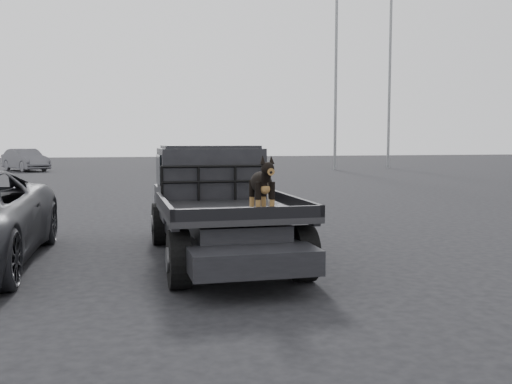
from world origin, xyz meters
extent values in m
plane|color=black|center=(0.00, 0.00, 0.00)|extent=(120.00, 120.00, 0.00)
imported|color=#4E4E54|center=(-6.69, 30.47, 0.69)|extent=(3.37, 4.34, 1.38)
imported|color=#4B4B51|center=(3.85, 29.41, 0.76)|extent=(3.31, 5.60, 1.52)
cylinder|color=slate|center=(12.43, 27.12, 7.17)|extent=(0.18, 0.18, 14.34)
cylinder|color=slate|center=(16.85, 28.50, 6.88)|extent=(0.18, 0.18, 13.76)
camera|label=1|loc=(-1.20, -7.22, 1.89)|focal=40.00mm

